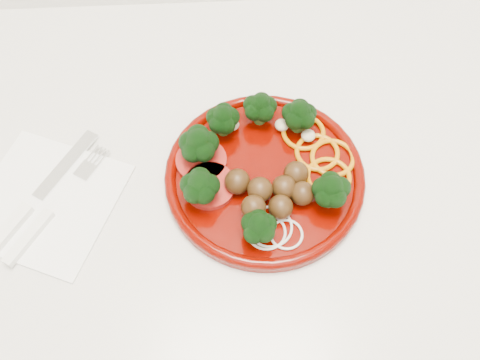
{
  "coord_description": "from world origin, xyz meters",
  "views": [
    {
      "loc": [
        -0.07,
        1.36,
        1.46
      ],
      "look_at": [
        -0.06,
        1.68,
        0.92
      ],
      "focal_mm": 40.0,
      "sensor_mm": 36.0,
      "label": 1
    }
  ],
  "objects_px": {
    "napkin": "(46,201)",
    "knife": "(25,210)",
    "plate": "(262,171)",
    "fork": "(41,223)"
  },
  "relations": [
    {
      "from": "napkin",
      "to": "fork",
      "type": "relative_size",
      "value": 1.0
    },
    {
      "from": "knife",
      "to": "napkin",
      "type": "bearing_deg",
      "value": -22.66
    },
    {
      "from": "napkin",
      "to": "knife",
      "type": "distance_m",
      "value": 0.02
    },
    {
      "from": "napkin",
      "to": "knife",
      "type": "relative_size",
      "value": 0.89
    },
    {
      "from": "plate",
      "to": "knife",
      "type": "bearing_deg",
      "value": -173.26
    },
    {
      "from": "plate",
      "to": "napkin",
      "type": "bearing_deg",
      "value": -175.81
    },
    {
      "from": "napkin",
      "to": "fork",
      "type": "distance_m",
      "value": 0.03
    },
    {
      "from": "napkin",
      "to": "fork",
      "type": "height_order",
      "value": "fork"
    },
    {
      "from": "napkin",
      "to": "plate",
      "type": "bearing_deg",
      "value": 4.19
    },
    {
      "from": "plate",
      "to": "fork",
      "type": "relative_size",
      "value": 1.52
    }
  ]
}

